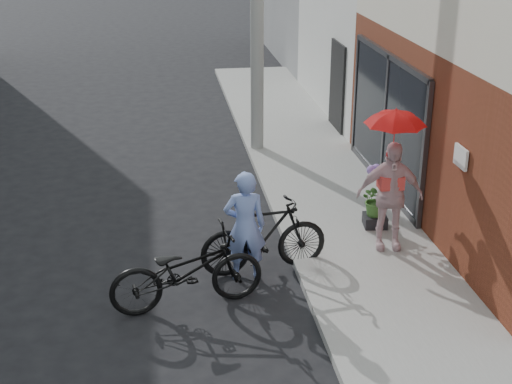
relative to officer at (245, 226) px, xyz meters
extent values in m
plane|color=black|center=(-0.12, -0.43, -0.84)|extent=(80.00, 80.00, 0.00)
cube|color=gray|center=(1.98, 1.57, -0.78)|extent=(2.20, 24.00, 0.12)
cube|color=#9E9E99|center=(0.82, 1.57, -0.78)|extent=(0.12, 24.00, 0.12)
cube|color=black|center=(3.04, 3.07, 0.52)|extent=(0.06, 3.80, 2.40)
cube|color=white|center=(3.04, -0.23, 0.98)|extent=(0.04, 0.40, 0.30)
imported|color=#7A92D8|center=(0.00, 0.00, 0.00)|extent=(0.62, 0.42, 1.68)
imported|color=black|center=(-0.88, -0.68, -0.29)|extent=(2.20, 1.08, 1.11)
imported|color=black|center=(0.31, 0.17, -0.26)|extent=(1.98, 0.79, 1.16)
imported|color=beige|center=(2.29, 0.47, 0.15)|extent=(1.07, 0.57, 1.73)
imported|color=red|center=(2.29, 0.47, 1.39)|extent=(0.87, 0.87, 0.77)
cube|color=black|center=(2.34, 1.23, -0.62)|extent=(0.41, 0.41, 0.20)
imported|color=#3F702C|center=(2.34, 1.23, -0.24)|extent=(0.51, 0.44, 0.56)
camera|label=1|loc=(-1.15, -9.18, 4.33)|focal=50.00mm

